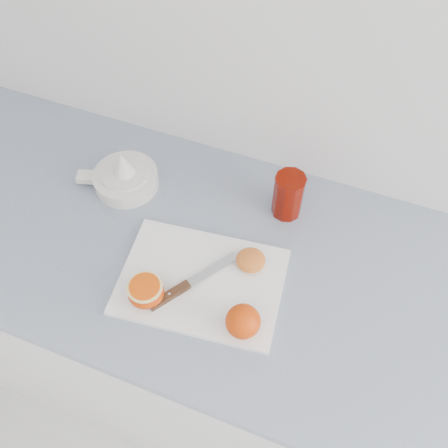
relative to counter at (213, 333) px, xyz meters
name	(u,v)px	position (x,y,z in m)	size (l,w,h in m)	color
counter	(213,333)	(0.00, 0.00, 0.00)	(2.35, 0.64, 0.89)	white
cutting_board	(201,282)	(0.02, -0.08, 0.45)	(0.34, 0.24, 0.01)	white
whole_orange	(243,321)	(0.13, -0.15, 0.49)	(0.07, 0.07, 0.07)	#D84A0B
half_orange	(146,291)	(-0.07, -0.16, 0.48)	(0.07, 0.07, 0.05)	#D84A0B
squeezed_shell	(251,260)	(0.10, 0.00, 0.47)	(0.06, 0.06, 0.03)	orange
paring_knife	(177,291)	(-0.02, -0.12, 0.46)	(0.13, 0.19, 0.01)	#4C341D
citrus_juicer	(125,177)	(-0.26, 0.10, 0.47)	(0.20, 0.15, 0.10)	white
red_tumbler	(288,197)	(0.13, 0.17, 0.50)	(0.07, 0.07, 0.12)	#6A0A00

